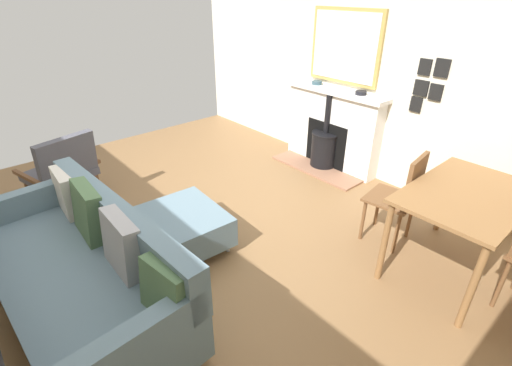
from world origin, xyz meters
name	(u,v)px	position (x,y,z in m)	size (l,w,h in m)	color
ground_plane	(185,236)	(0.00, 0.00, 0.00)	(5.00, 5.71, 0.01)	olive
wall_left	(356,63)	(-2.50, 0.00, 1.32)	(0.12, 5.71, 2.65)	silver
fireplace	(330,133)	(-2.30, -0.12, 0.45)	(0.57, 1.41, 1.02)	#93664C
mirror_over_mantel	(345,47)	(-2.41, -0.12, 1.50)	(0.04, 0.97, 0.84)	tan
mantel_bowl_near	(317,82)	(-2.32, -0.43, 1.05)	(0.13, 0.13, 0.04)	#334C56
mantel_bowl_far	(361,92)	(-2.32, 0.24, 1.05)	(0.13, 0.13, 0.04)	black
sofa	(84,271)	(0.99, 0.33, 0.36)	(0.97, 2.05, 0.84)	#B2B2B7
ottoman	(185,226)	(0.07, 0.14, 0.22)	(0.68, 0.79, 0.36)	#B2B2B7
armchair_accent	(63,168)	(0.63, -1.34, 0.44)	(0.79, 0.72, 0.82)	brown
dining_table	(466,204)	(-1.42, 1.87, 0.66)	(1.14, 0.75, 0.76)	olive
dining_chair_near_fireplace	(402,194)	(-1.43, 1.36, 0.52)	(0.45, 0.45, 0.90)	brown
photo_gallery_row	(428,84)	(-2.43, 0.94, 1.26)	(0.02, 0.31, 0.57)	black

